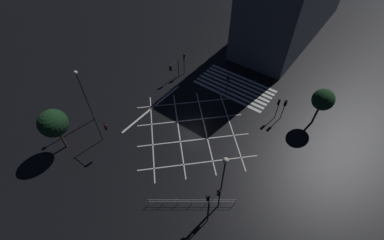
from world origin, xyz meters
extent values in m
plane|color=black|center=(0.00, 0.00, 0.00)|extent=(200.00, 200.00, 0.00)
cube|color=silver|center=(0.00, -8.47, 0.00)|extent=(11.86, 0.50, 0.01)
cube|color=silver|center=(0.00, -9.37, 0.00)|extent=(11.86, 0.50, 0.01)
cube|color=silver|center=(0.00, -10.27, 0.00)|extent=(11.86, 0.50, 0.01)
cube|color=silver|center=(0.00, -11.17, 0.00)|extent=(11.86, 0.50, 0.01)
cube|color=silver|center=(0.00, -12.07, 0.00)|extent=(11.86, 0.50, 0.01)
cube|color=silver|center=(0.00, -12.97, 0.00)|extent=(11.86, 0.50, 0.01)
cube|color=silver|center=(0.00, -13.87, 0.00)|extent=(11.86, 0.50, 0.01)
cube|color=silver|center=(3.73, -3.73, 0.00)|extent=(10.35, 10.35, 0.01)
cube|color=silver|center=(-3.73, -3.73, 0.00)|extent=(10.35, 10.35, 0.01)
cube|color=silver|center=(1.24, -1.24, 0.00)|extent=(10.35, 10.35, 0.01)
cube|color=silver|center=(-1.24, -1.24, 0.00)|extent=(10.35, 10.35, 0.01)
cube|color=silver|center=(-1.24, 1.24, 0.00)|extent=(10.35, 10.35, 0.01)
cube|color=silver|center=(1.24, 1.24, 0.00)|extent=(10.35, 10.35, 0.01)
cube|color=silver|center=(-3.73, 3.73, 0.00)|extent=(10.35, 10.35, 0.01)
cube|color=silver|center=(3.73, 3.73, 0.00)|extent=(10.35, 10.35, 0.01)
cube|color=silver|center=(7.09, 0.00, 0.00)|extent=(0.30, 11.86, 0.01)
cube|color=black|center=(5.03, -39.59, 2.00)|extent=(0.06, 1.40, 1.80)
cube|color=beige|center=(5.03, -36.08, 2.00)|extent=(0.06, 1.40, 1.80)
cube|color=beige|center=(5.03, -32.56, 2.00)|extent=(0.06, 1.40, 1.80)
cube|color=beige|center=(5.03, -29.05, 2.00)|extent=(0.06, 1.40, 1.80)
cube|color=black|center=(5.03, -25.53, 2.00)|extent=(0.06, 1.40, 1.80)
cube|color=black|center=(5.03, -22.02, 2.00)|extent=(0.06, 1.40, 1.80)
cube|color=black|center=(5.03, -18.50, 2.00)|extent=(0.06, 1.40, 1.80)
cube|color=black|center=(5.03, -29.05, 6.01)|extent=(0.06, 1.40, 1.80)
cube|color=black|center=(5.03, -25.53, 6.01)|extent=(0.06, 1.40, 1.80)
cube|color=beige|center=(5.03, -22.02, 6.01)|extent=(0.06, 1.40, 1.80)
cube|color=black|center=(5.03, -18.50, 6.01)|extent=(0.06, 1.40, 1.80)
cylinder|color=black|center=(8.18, 8.21, 2.26)|extent=(0.11, 0.11, 4.51)
cylinder|color=black|center=(7.14, 8.21, 4.36)|extent=(2.09, 0.09, 0.09)
cube|color=black|center=(6.09, 8.21, 3.91)|extent=(0.16, 0.28, 0.90)
sphere|color=red|center=(5.98, 8.21, 4.21)|extent=(0.18, 0.18, 0.18)
sphere|color=black|center=(5.98, 8.21, 3.91)|extent=(0.18, 0.18, 0.18)
sphere|color=black|center=(5.98, 8.21, 3.61)|extent=(0.18, 0.18, 0.18)
cube|color=black|center=(6.18, 8.21, 3.91)|extent=(0.02, 0.36, 0.98)
cylinder|color=black|center=(8.33, -9.06, 1.92)|extent=(0.11, 0.11, 3.83)
cube|color=black|center=(8.19, -9.06, 3.33)|extent=(0.16, 0.28, 0.90)
sphere|color=black|center=(8.08, -9.06, 3.63)|extent=(0.18, 0.18, 0.18)
sphere|color=black|center=(8.08, -9.06, 3.33)|extent=(0.18, 0.18, 0.18)
sphere|color=green|center=(8.08, -9.06, 3.03)|extent=(0.18, 0.18, 0.18)
cube|color=black|center=(8.28, -9.06, 3.33)|extent=(0.02, 0.36, 0.98)
cylinder|color=black|center=(-0.12, -8.44, 1.89)|extent=(0.11, 0.11, 3.77)
cube|color=black|center=(-0.12, -8.30, 3.27)|extent=(0.28, 0.16, 0.90)
sphere|color=black|center=(-0.12, -8.19, 3.57)|extent=(0.18, 0.18, 0.18)
sphere|color=black|center=(-0.12, -8.19, 3.27)|extent=(0.18, 0.18, 0.18)
sphere|color=green|center=(-0.12, -8.19, 2.97)|extent=(0.18, 0.18, 0.18)
cube|color=black|center=(-0.12, -8.39, 3.27)|extent=(0.36, 0.02, 0.98)
cylinder|color=black|center=(-8.20, 8.42, 2.26)|extent=(0.11, 0.11, 4.53)
cube|color=black|center=(-8.07, 8.42, 4.03)|extent=(0.16, 0.28, 0.90)
sphere|color=black|center=(-7.96, 8.42, 4.33)|extent=(0.18, 0.18, 0.18)
sphere|color=black|center=(-7.96, 8.42, 4.03)|extent=(0.18, 0.18, 0.18)
sphere|color=green|center=(-7.96, 8.42, 3.73)|extent=(0.18, 0.18, 0.18)
cube|color=black|center=(-8.16, 8.42, 4.03)|extent=(0.02, 0.36, 0.98)
cylinder|color=black|center=(-8.55, -8.95, 1.73)|extent=(0.11, 0.11, 3.47)
cube|color=black|center=(-8.55, -8.81, 2.97)|extent=(0.28, 0.16, 0.90)
sphere|color=red|center=(-8.55, -8.70, 3.27)|extent=(0.18, 0.18, 0.18)
sphere|color=black|center=(-8.55, -8.70, 2.97)|extent=(0.18, 0.18, 0.18)
sphere|color=black|center=(-8.55, -8.70, 2.67)|extent=(0.18, 0.18, 0.18)
cube|color=black|center=(-8.55, -8.90, 2.97)|extent=(0.36, 0.02, 0.98)
cylinder|color=black|center=(-7.87, -8.61, 1.72)|extent=(0.11, 0.11, 3.43)
cube|color=black|center=(-7.74, -8.61, 2.93)|extent=(0.16, 0.28, 0.90)
sphere|color=black|center=(-7.63, -8.61, 3.23)|extent=(0.18, 0.18, 0.18)
sphere|color=orange|center=(-7.63, -8.61, 2.93)|extent=(0.18, 0.18, 0.18)
sphere|color=black|center=(-7.63, -8.61, 2.63)|extent=(0.18, 0.18, 0.18)
cube|color=black|center=(-7.83, -8.61, 2.93)|extent=(0.02, 0.36, 0.98)
cylinder|color=black|center=(8.70, -8.06, 1.61)|extent=(0.11, 0.11, 3.21)
cylinder|color=black|center=(8.70, -7.10, 3.06)|extent=(0.09, 1.92, 0.09)
cube|color=black|center=(8.70, -6.14, 2.61)|extent=(0.28, 0.16, 0.90)
sphere|color=black|center=(8.70, -6.03, 2.91)|extent=(0.18, 0.18, 0.18)
sphere|color=black|center=(8.70, -6.03, 2.61)|extent=(0.18, 0.18, 0.18)
sphere|color=green|center=(8.70, -6.03, 2.31)|extent=(0.18, 0.18, 0.18)
cube|color=black|center=(8.70, -6.23, 2.61)|extent=(0.36, 0.02, 0.98)
cylinder|color=black|center=(-8.49, 8.77, 2.00)|extent=(0.11, 0.11, 3.99)
cylinder|color=black|center=(-8.49, 7.96, 3.84)|extent=(0.09, 1.62, 0.09)
cube|color=black|center=(-8.49, 7.15, 3.39)|extent=(0.28, 0.16, 0.90)
sphere|color=red|center=(-8.49, 7.04, 3.69)|extent=(0.18, 0.18, 0.18)
sphere|color=black|center=(-8.49, 7.04, 3.39)|extent=(0.18, 0.18, 0.18)
sphere|color=black|center=(-8.49, 7.04, 3.09)|extent=(0.18, 0.18, 0.18)
cube|color=black|center=(-8.49, 7.24, 3.39)|extent=(0.36, 0.02, 0.98)
cylinder|color=black|center=(-8.51, 6.88, 4.19)|extent=(0.14, 0.14, 8.37)
sphere|color=#F4EAC6|center=(-8.51, 6.88, 8.52)|extent=(0.51, 0.51, 0.51)
cylinder|color=black|center=(11.96, 6.49, 3.87)|extent=(0.14, 0.14, 7.75)
sphere|color=#F4EAC6|center=(11.96, 6.49, 7.89)|extent=(0.48, 0.48, 0.48)
cylinder|color=#473323|center=(10.98, 11.63, 1.56)|extent=(0.24, 0.24, 3.11)
sphere|color=#143319|center=(10.98, 11.63, 4.35)|extent=(3.30, 3.30, 3.30)
cylinder|color=#473323|center=(-12.33, -10.77, 1.61)|extent=(0.27, 0.27, 3.22)
sphere|color=#143319|center=(-12.33, -10.77, 4.24)|extent=(2.74, 2.74, 2.74)
cylinder|color=#B7B7BC|center=(-2.57, 11.00, 0.53)|extent=(0.05, 0.05, 1.05)
cylinder|color=#B7B7BC|center=(-3.78, 10.11, 0.53)|extent=(0.05, 0.05, 1.05)
cylinder|color=#B7B7BC|center=(-4.98, 9.21, 0.53)|extent=(0.05, 0.05, 1.05)
cylinder|color=#B7B7BC|center=(-6.18, 8.32, 0.53)|extent=(0.05, 0.05, 1.05)
cylinder|color=#B7B7BC|center=(-7.39, 7.42, 0.53)|extent=(0.05, 0.05, 1.05)
cylinder|color=#B7B7BC|center=(-8.59, 6.53, 0.53)|extent=(0.05, 0.05, 1.05)
cylinder|color=#B7B7BC|center=(-9.79, 5.63, 0.53)|extent=(0.05, 0.05, 1.05)
cylinder|color=#B7B7BC|center=(-6.18, 8.32, 1.01)|extent=(7.24, 5.40, 0.04)
cylinder|color=#B7B7BC|center=(-6.18, 8.32, 0.58)|extent=(7.24, 5.40, 0.04)
camera|label=1|loc=(-13.28, 17.86, 25.86)|focal=24.00mm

